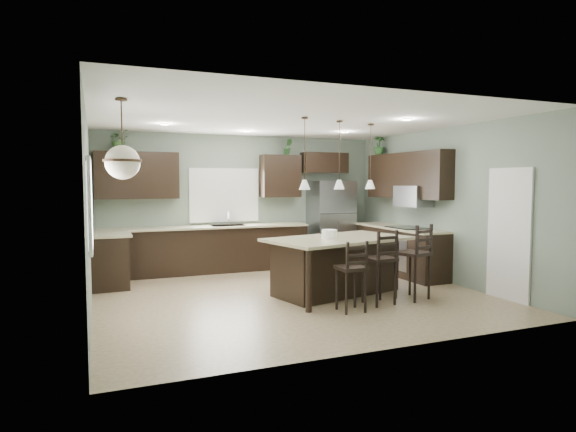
# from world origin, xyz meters

# --- Properties ---
(ground) EXTENTS (6.00, 6.00, 0.00)m
(ground) POSITION_xyz_m (0.00, 0.00, 0.00)
(ground) COLOR #9E8466
(ground) RESTS_ON ground
(pantry_door) EXTENTS (0.04, 0.82, 2.04)m
(pantry_door) POSITION_xyz_m (2.98, -1.55, 1.02)
(pantry_door) COLOR white
(pantry_door) RESTS_ON ground
(window_back) EXTENTS (1.35, 0.02, 1.00)m
(window_back) POSITION_xyz_m (-0.40, 2.73, 1.55)
(window_back) COLOR white
(window_back) RESTS_ON room_shell
(window_left) EXTENTS (0.02, 1.10, 1.00)m
(window_left) POSITION_xyz_m (-2.98, -0.80, 1.55)
(window_left) COLOR white
(window_left) RESTS_ON room_shell
(left_return_cabs) EXTENTS (0.60, 0.90, 0.90)m
(left_return_cabs) POSITION_xyz_m (-2.70, 1.70, 0.45)
(left_return_cabs) COLOR black
(left_return_cabs) RESTS_ON ground
(left_return_countertop) EXTENTS (0.66, 0.96, 0.04)m
(left_return_countertop) POSITION_xyz_m (-2.68, 1.70, 0.92)
(left_return_countertop) COLOR #C0B791
(left_return_countertop) RESTS_ON left_return_cabs
(back_lower_cabs) EXTENTS (4.20, 0.60, 0.90)m
(back_lower_cabs) POSITION_xyz_m (-0.85, 2.45, 0.45)
(back_lower_cabs) COLOR black
(back_lower_cabs) RESTS_ON ground
(back_countertop) EXTENTS (4.20, 0.66, 0.04)m
(back_countertop) POSITION_xyz_m (-0.85, 2.43, 0.92)
(back_countertop) COLOR #C0B791
(back_countertop) RESTS_ON back_lower_cabs
(sink_inset) EXTENTS (0.70, 0.45, 0.01)m
(sink_inset) POSITION_xyz_m (-0.40, 2.43, 0.94)
(sink_inset) COLOR gray
(sink_inset) RESTS_ON back_countertop
(faucet) EXTENTS (0.02, 0.02, 0.28)m
(faucet) POSITION_xyz_m (-0.40, 2.40, 1.08)
(faucet) COLOR silver
(faucet) RESTS_ON back_countertop
(back_upper_left) EXTENTS (1.55, 0.34, 0.90)m
(back_upper_left) POSITION_xyz_m (-2.15, 2.58, 1.95)
(back_upper_left) COLOR black
(back_upper_left) RESTS_ON room_shell
(back_upper_right) EXTENTS (0.85, 0.34, 0.90)m
(back_upper_right) POSITION_xyz_m (0.80, 2.58, 1.95)
(back_upper_right) COLOR black
(back_upper_right) RESTS_ON room_shell
(fridge_header) EXTENTS (1.05, 0.34, 0.45)m
(fridge_header) POSITION_xyz_m (1.85, 2.58, 2.25)
(fridge_header) COLOR black
(fridge_header) RESTS_ON room_shell
(right_lower_cabs) EXTENTS (0.60, 2.35, 0.90)m
(right_lower_cabs) POSITION_xyz_m (2.70, 0.87, 0.45)
(right_lower_cabs) COLOR black
(right_lower_cabs) RESTS_ON ground
(right_countertop) EXTENTS (0.66, 2.35, 0.04)m
(right_countertop) POSITION_xyz_m (2.68, 0.87, 0.92)
(right_countertop) COLOR #C0B791
(right_countertop) RESTS_ON right_lower_cabs
(cooktop) EXTENTS (0.58, 0.75, 0.02)m
(cooktop) POSITION_xyz_m (2.68, 0.60, 0.94)
(cooktop) COLOR black
(cooktop) RESTS_ON right_countertop
(wall_oven_front) EXTENTS (0.01, 0.72, 0.60)m
(wall_oven_front) POSITION_xyz_m (2.40, 0.60, 0.45)
(wall_oven_front) COLOR gray
(wall_oven_front) RESTS_ON right_lower_cabs
(right_upper_cabs) EXTENTS (0.34, 2.35, 0.90)m
(right_upper_cabs) POSITION_xyz_m (2.83, 0.87, 1.95)
(right_upper_cabs) COLOR black
(right_upper_cabs) RESTS_ON room_shell
(microwave) EXTENTS (0.40, 0.75, 0.40)m
(microwave) POSITION_xyz_m (2.78, 0.60, 1.55)
(microwave) COLOR gray
(microwave) RESTS_ON right_upper_cabs
(refrigerator) EXTENTS (0.90, 0.74, 1.85)m
(refrigerator) POSITION_xyz_m (1.93, 2.41, 0.93)
(refrigerator) COLOR #93959C
(refrigerator) RESTS_ON ground
(kitchen_island) EXTENTS (2.52, 1.80, 0.92)m
(kitchen_island) POSITION_xyz_m (0.73, -0.24, 0.46)
(kitchen_island) COLOR black
(kitchen_island) RESTS_ON ground
(serving_dish) EXTENTS (0.24, 0.24, 0.14)m
(serving_dish) POSITION_xyz_m (0.53, -0.29, 0.99)
(serving_dish) COLOR white
(serving_dish) RESTS_ON kitchen_island
(bar_stool_left) EXTENTS (0.38, 0.38, 1.01)m
(bar_stool_left) POSITION_xyz_m (0.39, -1.24, 0.51)
(bar_stool_left) COLOR black
(bar_stool_left) RESTS_ON ground
(bar_stool_center) EXTENTS (0.46, 0.46, 1.12)m
(bar_stool_center) POSITION_xyz_m (0.98, -1.04, 0.56)
(bar_stool_center) COLOR black
(bar_stool_center) RESTS_ON ground
(bar_stool_right) EXTENTS (0.55, 0.55, 1.18)m
(bar_stool_right) POSITION_xyz_m (1.63, -0.97, 0.59)
(bar_stool_right) COLOR black
(bar_stool_right) RESTS_ON ground
(pendant_left) EXTENTS (0.17, 0.17, 1.10)m
(pendant_left) POSITION_xyz_m (0.05, -0.41, 2.25)
(pendant_left) COLOR silver
(pendant_left) RESTS_ON room_shell
(pendant_center) EXTENTS (0.17, 0.17, 1.10)m
(pendant_center) POSITION_xyz_m (0.73, -0.24, 2.25)
(pendant_center) COLOR silver
(pendant_center) RESTS_ON room_shell
(pendant_right) EXTENTS (0.17, 0.17, 1.10)m
(pendant_right) POSITION_xyz_m (1.41, -0.07, 2.25)
(pendant_right) COLOR white
(pendant_right) RESTS_ON room_shell
(chandelier) EXTENTS (0.44, 0.44, 0.95)m
(chandelier) POSITION_xyz_m (-2.60, -1.09, 2.32)
(chandelier) COLOR beige
(chandelier) RESTS_ON room_shell
(plant_back_left) EXTENTS (0.49, 0.46, 0.43)m
(plant_back_left) POSITION_xyz_m (-2.46, 2.55, 2.62)
(plant_back_left) COLOR #315726
(plant_back_left) RESTS_ON back_upper_left
(plant_back_right) EXTENTS (0.22, 0.19, 0.35)m
(plant_back_right) POSITION_xyz_m (0.96, 2.55, 2.57)
(plant_back_right) COLOR #254C21
(plant_back_right) RESTS_ON back_upper_right
(plant_right_wall) EXTENTS (0.27, 0.27, 0.42)m
(plant_right_wall) POSITION_xyz_m (2.80, 1.85, 2.61)
(plant_right_wall) COLOR #275324
(plant_right_wall) RESTS_ON right_upper_cabs
(room_shell) EXTENTS (6.00, 6.00, 6.00)m
(room_shell) POSITION_xyz_m (0.00, 0.00, 1.70)
(room_shell) COLOR slate
(room_shell) RESTS_ON ground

